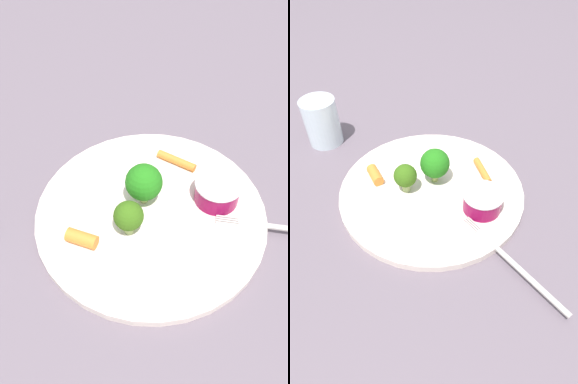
{
  "view_description": "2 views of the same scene",
  "coord_description": "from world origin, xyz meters",
  "views": [
    {
      "loc": [
        -0.2,
        0.24,
        0.43
      ],
      "look_at": [
        0.02,
        -0.01,
        0.03
      ],
      "focal_mm": 37.99,
      "sensor_mm": 36.0,
      "label": 1
    },
    {
      "loc": [
        -0.38,
        0.03,
        0.39
      ],
      "look_at": [
        -0.02,
        -0.0,
        0.02
      ],
      "focal_mm": 31.12,
      "sensor_mm": 36.0,
      "label": 2
    }
  ],
  "objects": [
    {
      "name": "carrot_stick_1",
      "position": [
        0.03,
        0.09,
        0.02
      ],
      "size": [
        0.04,
        0.03,
        0.02
      ],
      "primitive_type": "cylinder",
      "rotation": [
        1.57,
        0.0,
        1.94
      ],
      "color": "orange",
      "rests_on": "plate"
    },
    {
      "name": "broccoli_floret_0",
      "position": [
        0.0,
        0.04,
        0.04
      ],
      "size": [
        0.04,
        0.04,
        0.05
      ],
      "color": "#97B065",
      "rests_on": "plate"
    },
    {
      "name": "carrot_stick_0",
      "position": [
        0.03,
        -0.09,
        0.02
      ],
      "size": [
        0.06,
        0.02,
        0.01
      ],
      "primitive_type": "cylinder",
      "rotation": [
        1.57,
        0.0,
        1.75
      ],
      "color": "orange",
      "rests_on": "plate"
    },
    {
      "name": "ground_plane",
      "position": [
        0.0,
        0.0,
        0.0
      ],
      "size": [
        2.4,
        2.4,
        0.0
      ],
      "primitive_type": "plane",
      "color": "#615560"
    },
    {
      "name": "sauce_cup",
      "position": [
        -0.05,
        -0.07,
        0.03
      ],
      "size": [
        0.06,
        0.06,
        0.03
      ],
      "color": "maroon",
      "rests_on": "plate"
    },
    {
      "name": "fork",
      "position": [
        -0.15,
        -0.09,
        0.01
      ],
      "size": [
        0.16,
        0.11,
        0.0
      ],
      "color": "beige",
      "rests_on": "plate"
    },
    {
      "name": "plate",
      "position": [
        0.0,
        0.0,
        0.01
      ],
      "size": [
        0.3,
        0.3,
        0.01
      ],
      "primitive_type": "cylinder",
      "color": "silver",
      "rests_on": "ground_plane"
    },
    {
      "name": "broccoli_floret_1",
      "position": [
        0.02,
        -0.01,
        0.05
      ],
      "size": [
        0.05,
        0.05,
        0.06
      ],
      "color": "#98AA59",
      "rests_on": "plate"
    },
    {
      "name": "drinking_glass",
      "position": [
        0.16,
        0.19,
        0.04
      ],
      "size": [
        0.06,
        0.06,
        0.09
      ],
      "primitive_type": "cylinder",
      "color": "silver",
      "rests_on": "ground_plane"
    }
  ]
}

